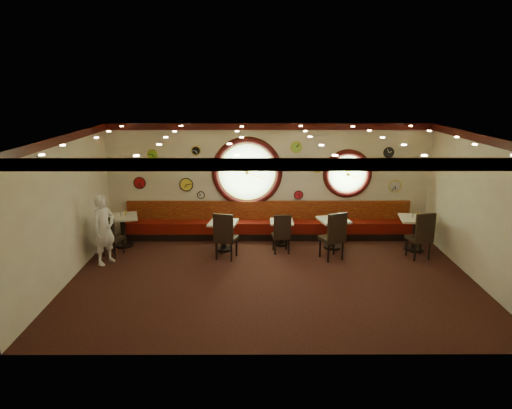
% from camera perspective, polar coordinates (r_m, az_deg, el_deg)
% --- Properties ---
extents(floor, '(9.00, 6.00, 0.00)m').
position_cam_1_polar(floor, '(10.42, 2.00, -9.14)').
color(floor, black).
rests_on(floor, ground).
extents(ceiling, '(9.00, 6.00, 0.02)m').
position_cam_1_polar(ceiling, '(9.57, 2.18, 8.62)').
color(ceiling, gold).
rests_on(ceiling, wall_back).
extents(wall_back, '(9.00, 0.02, 3.20)m').
position_cam_1_polar(wall_back, '(12.79, 1.57, 3.00)').
color(wall_back, beige).
rests_on(wall_back, floor).
extents(wall_front, '(9.00, 0.02, 3.20)m').
position_cam_1_polar(wall_front, '(7.04, 3.03, -7.27)').
color(wall_front, beige).
rests_on(wall_front, floor).
extents(wall_left, '(0.02, 6.00, 3.20)m').
position_cam_1_polar(wall_left, '(10.69, -22.79, -0.61)').
color(wall_left, beige).
rests_on(wall_left, floor).
extents(wall_right, '(0.02, 6.00, 3.20)m').
position_cam_1_polar(wall_right, '(11.01, 26.19, -0.56)').
color(wall_right, beige).
rests_on(wall_right, floor).
extents(molding_back, '(9.00, 0.10, 0.18)m').
position_cam_1_polar(molding_back, '(12.51, 1.63, 9.73)').
color(molding_back, '#360A09').
rests_on(molding_back, wall_back).
extents(molding_front, '(9.00, 0.10, 0.18)m').
position_cam_1_polar(molding_front, '(6.66, 3.19, 5.00)').
color(molding_front, '#360A09').
rests_on(molding_front, wall_back).
extents(molding_left, '(0.10, 6.00, 0.18)m').
position_cam_1_polar(molding_left, '(10.39, -23.38, 7.43)').
color(molding_left, '#360A09').
rests_on(molding_left, wall_back).
extents(molding_right, '(0.10, 6.00, 0.18)m').
position_cam_1_polar(molding_right, '(10.72, 26.88, 7.24)').
color(molding_right, '#360A09').
rests_on(molding_right, wall_back).
extents(banquette_base, '(8.00, 0.55, 0.20)m').
position_cam_1_polar(banquette_base, '(12.92, 1.56, -3.79)').
color(banquette_base, black).
rests_on(banquette_base, floor).
extents(banquette_seat, '(8.00, 0.55, 0.30)m').
position_cam_1_polar(banquette_seat, '(12.84, 1.57, -2.73)').
color(banquette_seat, '#580C07').
rests_on(banquette_seat, banquette_base).
extents(banquette_back, '(8.00, 0.10, 0.55)m').
position_cam_1_polar(banquette_back, '(12.93, 1.55, -0.75)').
color(banquette_back, '#65080A').
rests_on(banquette_back, wall_back).
extents(porthole_left_glass, '(1.66, 0.02, 1.66)m').
position_cam_1_polar(porthole_left_glass, '(12.73, -1.13, 4.09)').
color(porthole_left_glass, '#9CD17D').
rests_on(porthole_left_glass, wall_back).
extents(porthole_left_frame, '(1.98, 0.18, 1.98)m').
position_cam_1_polar(porthole_left_frame, '(12.71, -1.13, 4.08)').
color(porthole_left_frame, '#360A09').
rests_on(porthole_left_frame, wall_back).
extents(porthole_left_ring, '(1.61, 0.03, 1.61)m').
position_cam_1_polar(porthole_left_ring, '(12.68, -1.13, 4.05)').
color(porthole_left_ring, gold).
rests_on(porthole_left_ring, wall_back).
extents(porthole_right_glass, '(1.10, 0.02, 1.10)m').
position_cam_1_polar(porthole_right_glass, '(13.00, 11.34, 3.80)').
color(porthole_right_glass, '#9CD17D').
rests_on(porthole_right_glass, wall_back).
extents(porthole_right_frame, '(1.38, 0.18, 1.38)m').
position_cam_1_polar(porthole_right_frame, '(12.98, 11.35, 3.79)').
color(porthole_right_frame, '#360A09').
rests_on(porthole_right_frame, wall_back).
extents(porthole_right_ring, '(1.09, 0.03, 1.09)m').
position_cam_1_polar(porthole_right_ring, '(12.95, 11.38, 3.76)').
color(porthole_right_ring, gold).
rests_on(porthole_right_ring, wall_back).
extents(wall_clock_0, '(0.22, 0.03, 0.22)m').
position_cam_1_polar(wall_clock_0, '(12.79, 7.66, 4.47)').
color(wall_clock_0, '#C9CB43').
rests_on(wall_clock_0, wall_back).
extents(wall_clock_1, '(0.24, 0.03, 0.24)m').
position_cam_1_polar(wall_clock_1, '(12.89, 5.34, 1.21)').
color(wall_clock_1, red).
rests_on(wall_clock_1, wall_back).
extents(wall_clock_2, '(0.34, 0.03, 0.34)m').
position_cam_1_polar(wall_clock_2, '(13.37, 16.97, 2.21)').
color(wall_clock_2, silver).
rests_on(wall_clock_2, wall_back).
extents(wall_clock_3, '(0.36, 0.03, 0.36)m').
position_cam_1_polar(wall_clock_3, '(12.90, -8.70, 2.48)').
color(wall_clock_3, yellow).
rests_on(wall_clock_3, wall_back).
extents(wall_clock_4, '(0.32, 0.03, 0.32)m').
position_cam_1_polar(wall_clock_4, '(13.15, -14.33, 2.64)').
color(wall_clock_4, red).
rests_on(wall_clock_4, wall_back).
extents(wall_clock_5, '(0.24, 0.03, 0.24)m').
position_cam_1_polar(wall_clock_5, '(12.69, -7.52, 6.68)').
color(wall_clock_5, black).
rests_on(wall_clock_5, wall_back).
extents(wall_clock_6, '(0.28, 0.03, 0.28)m').
position_cam_1_polar(wall_clock_6, '(13.13, 16.24, 6.27)').
color(wall_clock_6, black).
rests_on(wall_clock_6, wall_back).
extents(wall_clock_7, '(0.20, 0.03, 0.20)m').
position_cam_1_polar(wall_clock_7, '(12.92, -6.89, 1.20)').
color(wall_clock_7, silver).
rests_on(wall_clock_7, wall_back).
extents(wall_clock_8, '(0.26, 0.03, 0.26)m').
position_cam_1_polar(wall_clock_8, '(12.92, -12.82, 6.13)').
color(wall_clock_8, '#7FCC28').
rests_on(wall_clock_8, wall_back).
extents(wall_clock_9, '(0.30, 0.03, 0.30)m').
position_cam_1_polar(wall_clock_9, '(12.63, 5.04, 7.17)').
color(wall_clock_9, '#96D442').
rests_on(wall_clock_9, wall_back).
extents(table_a, '(0.95, 0.95, 0.85)m').
position_cam_1_polar(table_a, '(12.67, -16.28, -2.73)').
color(table_a, black).
rests_on(table_a, floor).
extents(table_b, '(0.81, 0.81, 0.77)m').
position_cam_1_polar(table_b, '(11.92, -4.11, -3.48)').
color(table_b, black).
rests_on(table_b, floor).
extents(table_c, '(0.61, 0.61, 0.67)m').
position_cam_1_polar(table_c, '(12.31, 3.20, -3.18)').
color(table_c, black).
rests_on(table_c, floor).
extents(table_d, '(0.88, 0.88, 0.80)m').
position_cam_1_polar(table_d, '(12.20, 9.62, -3.13)').
color(table_d, black).
rests_on(table_d, floor).
extents(table_e, '(0.90, 0.90, 0.88)m').
position_cam_1_polar(table_e, '(12.58, 19.29, -2.99)').
color(table_e, black).
rests_on(table_e, floor).
extents(chair_a, '(0.57, 0.57, 0.66)m').
position_cam_1_polar(chair_a, '(11.99, -17.82, -3.47)').
color(chair_a, black).
rests_on(chair_a, floor).
extents(chair_b, '(0.62, 0.62, 0.74)m').
position_cam_1_polar(chair_b, '(11.23, -3.92, -3.58)').
color(chair_b, black).
rests_on(chair_b, floor).
extents(chair_c, '(0.48, 0.48, 0.65)m').
position_cam_1_polar(chair_c, '(11.64, 3.23, -3.34)').
color(chair_c, black).
rests_on(chair_c, floor).
extents(chair_d, '(0.67, 0.67, 0.76)m').
position_cam_1_polar(chair_d, '(11.33, 9.77, -3.54)').
color(chair_d, black).
rests_on(chair_d, floor).
extents(chair_e, '(0.60, 0.60, 0.75)m').
position_cam_1_polar(chair_e, '(11.93, 20.03, -3.36)').
color(chair_e, black).
rests_on(chair_e, floor).
extents(condiment_a_salt, '(0.04, 0.04, 0.10)m').
position_cam_1_polar(condiment_a_salt, '(12.66, -16.65, -1.05)').
color(condiment_a_salt, '#B8B8BD').
rests_on(condiment_a_salt, table_a).
extents(condiment_b_salt, '(0.04, 0.04, 0.11)m').
position_cam_1_polar(condiment_b_salt, '(11.88, -4.43, -1.83)').
color(condiment_b_salt, silver).
rests_on(condiment_b_salt, table_b).
extents(condiment_c_salt, '(0.04, 0.04, 0.11)m').
position_cam_1_polar(condiment_c_salt, '(12.22, 2.77, -1.82)').
color(condiment_c_salt, '#BDBCC1').
rests_on(condiment_c_salt, table_c).
extents(condiment_d_salt, '(0.04, 0.04, 0.11)m').
position_cam_1_polar(condiment_d_salt, '(12.18, 9.27, -1.41)').
color(condiment_d_salt, silver).
rests_on(condiment_d_salt, table_d).
extents(condiment_a_pepper, '(0.04, 0.04, 0.11)m').
position_cam_1_polar(condiment_a_pepper, '(12.54, -16.60, -1.18)').
color(condiment_a_pepper, silver).
rests_on(condiment_a_pepper, table_a).
extents(condiment_b_pepper, '(0.03, 0.03, 0.09)m').
position_cam_1_polar(condiment_b_pepper, '(11.82, -3.91, -1.97)').
color(condiment_b_pepper, silver).
rests_on(condiment_b_pepper, table_b).
extents(condiment_c_pepper, '(0.04, 0.04, 0.10)m').
position_cam_1_polar(condiment_c_pepper, '(12.23, 3.21, -1.82)').
color(condiment_c_pepper, silver).
rests_on(condiment_c_pepper, table_c).
extents(condiment_d_pepper, '(0.04, 0.04, 0.11)m').
position_cam_1_polar(condiment_d_pepper, '(12.10, 9.63, -1.54)').
color(condiment_d_pepper, silver).
rests_on(condiment_d_pepper, table_d).
extents(condiment_a_bottle, '(0.05, 0.05, 0.14)m').
position_cam_1_polar(condiment_a_bottle, '(12.63, -16.01, -0.94)').
color(condiment_a_bottle, gold).
rests_on(condiment_a_bottle, table_a).
extents(condiment_b_bottle, '(0.05, 0.05, 0.16)m').
position_cam_1_polar(condiment_b_bottle, '(11.92, -3.46, -1.62)').
color(condiment_b_bottle, gold).
rests_on(condiment_b_bottle, table_b).
extents(condiment_c_bottle, '(0.05, 0.05, 0.16)m').
position_cam_1_polar(condiment_c_bottle, '(12.32, 3.52, -1.56)').
color(condiment_c_bottle, gold).
rests_on(condiment_c_bottle, table_c).
extents(condiment_d_bottle, '(0.05, 0.05, 0.15)m').
position_cam_1_polar(condiment_d_bottle, '(12.19, 10.38, -1.34)').
color(condiment_d_bottle, gold).
rests_on(condiment_d_bottle, table_d).
extents(condiment_e_salt, '(0.04, 0.04, 0.10)m').
position_cam_1_polar(condiment_e_salt, '(12.46, 18.99, -1.32)').
color(condiment_e_salt, silver).
rests_on(condiment_e_salt, table_e).
extents(condiment_e_pepper, '(0.04, 0.04, 0.11)m').
position_cam_1_polar(condiment_e_pepper, '(12.44, 19.90, -1.41)').
color(condiment_e_pepper, silver).
rests_on(condiment_e_pepper, table_e).
extents(condiment_e_bottle, '(0.04, 0.04, 0.14)m').
position_cam_1_polar(condiment_e_bottle, '(12.56, 19.60, -1.15)').
color(condiment_e_bottle, gold).
rests_on(condiment_e_bottle, table_e).
extents(waiter, '(0.67, 0.75, 1.72)m').
position_cam_1_polar(waiter, '(11.52, -18.46, -2.97)').
color(waiter, white).
rests_on(waiter, floor).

